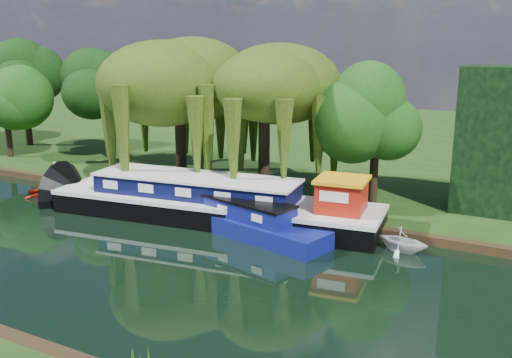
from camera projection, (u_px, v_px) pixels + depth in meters
The scene contains 15 objects.
ground at pixel (69, 241), 28.51m from camera, with size 120.00×120.00×0.00m, color black.
far_bank at pixel (323, 137), 57.50m from camera, with size 120.00×52.00×0.45m, color #19330D.
dutch_barge at pixel (216, 203), 31.66m from camera, with size 19.13×6.56×3.96m.
narrowboat at pixel (218, 213), 30.83m from camera, with size 13.77×5.41×1.99m.
red_dinghy at pixel (50, 197), 36.48m from camera, with size 2.25×3.15×0.65m, color #9D180B.
white_cruiser at pixel (402, 251), 27.18m from camera, with size 2.12×2.46×1.30m, color silver.
willow_left at pixel (179, 84), 36.54m from camera, with size 7.53×7.53×9.03m.
willow_right at pixel (264, 96), 34.37m from camera, with size 6.81×6.81×8.30m.
tree_far_left at pixel (5, 97), 45.61m from camera, with size 4.42×4.42×7.12m.
tree_far_back at pixel (24, 79), 50.51m from camera, with size 5.07×5.07×8.52m.
tree_far_mid at pixel (105, 89), 45.36m from camera, with size 4.85×4.85×7.94m.
tree_far_right at pixel (376, 121), 32.59m from camera, with size 4.30×4.30×7.03m.
lamppost at pixel (195, 157), 36.67m from camera, with size 0.36×0.36×2.56m.
mooring_posts at pixel (163, 185), 35.69m from camera, with size 19.16×0.16×1.00m.
reeds_near at pixel (46, 330), 18.74m from camera, with size 33.70×1.50×1.10m.
Camera 1 is at (21.04, -19.24, 9.87)m, focal length 40.00 mm.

